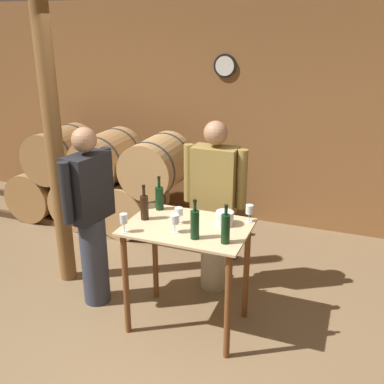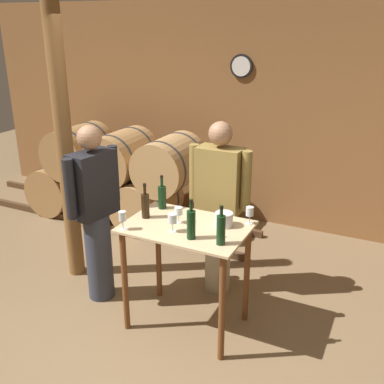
{
  "view_description": "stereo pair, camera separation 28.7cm",
  "coord_description": "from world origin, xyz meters",
  "px_view_note": "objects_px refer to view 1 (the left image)",
  "views": [
    {
      "loc": [
        1.29,
        -2.38,
        2.43
      ],
      "look_at": [
        0.1,
        0.72,
        1.18
      ],
      "focal_mm": 42.0,
      "sensor_mm": 36.0,
      "label": 1
    },
    {
      "loc": [
        1.55,
        -2.26,
        2.43
      ],
      "look_at": [
        0.1,
        0.72,
        1.18
      ],
      "focal_mm": 42.0,
      "sensor_mm": 36.0,
      "label": 2
    }
  ],
  "objects_px": {
    "wine_bottle_center": "(195,223)",
    "wine_glass_near_center": "(179,212)",
    "wine_glass_far_side": "(249,210)",
    "wine_bottle_far_left": "(144,206)",
    "person_host": "(91,215)",
    "wine_glass_near_left": "(124,219)",
    "wine_bottle_right": "(226,228)",
    "person_visitor_with_scarf": "(214,205)",
    "wooden_post": "(55,149)",
    "wine_glass_near_right": "(175,220)",
    "ice_bucket": "(225,218)",
    "wine_bottle_left": "(159,197)"
  },
  "relations": [
    {
      "from": "wine_bottle_far_left",
      "to": "person_host",
      "type": "bearing_deg",
      "value": 176.5
    },
    {
      "from": "wooden_post",
      "to": "wine_glass_near_right",
      "type": "bearing_deg",
      "value": -16.81
    },
    {
      "from": "wooden_post",
      "to": "wine_glass_far_side",
      "type": "distance_m",
      "value": 1.87
    },
    {
      "from": "wooden_post",
      "to": "wine_glass_far_side",
      "type": "bearing_deg",
      "value": -0.47
    },
    {
      "from": "wine_glass_far_side",
      "to": "person_visitor_with_scarf",
      "type": "relative_size",
      "value": 0.09
    },
    {
      "from": "wine_glass_far_side",
      "to": "person_visitor_with_scarf",
      "type": "height_order",
      "value": "person_visitor_with_scarf"
    },
    {
      "from": "wine_bottle_center",
      "to": "wine_glass_far_side",
      "type": "height_order",
      "value": "wine_bottle_center"
    },
    {
      "from": "wine_glass_near_left",
      "to": "person_host",
      "type": "xyz_separation_m",
      "value": [
        -0.51,
        0.31,
        -0.17
      ]
    },
    {
      "from": "wine_bottle_left",
      "to": "wine_glass_near_right",
      "type": "relative_size",
      "value": 2.03
    },
    {
      "from": "wooden_post",
      "to": "person_host",
      "type": "height_order",
      "value": "wooden_post"
    },
    {
      "from": "wine_bottle_far_left",
      "to": "wine_glass_near_left",
      "type": "xyz_separation_m",
      "value": [
        -0.04,
        -0.27,
        -0.01
      ]
    },
    {
      "from": "wine_bottle_right",
      "to": "wine_glass_near_left",
      "type": "height_order",
      "value": "wine_bottle_right"
    },
    {
      "from": "wine_glass_near_left",
      "to": "wine_glass_near_center",
      "type": "xyz_separation_m",
      "value": [
        0.33,
        0.3,
        -0.01
      ]
    },
    {
      "from": "wooden_post",
      "to": "wine_glass_near_center",
      "type": "distance_m",
      "value": 1.39
    },
    {
      "from": "wine_bottle_far_left",
      "to": "person_host",
      "type": "height_order",
      "value": "person_host"
    },
    {
      "from": "wine_glass_near_left",
      "to": "wine_glass_near_right",
      "type": "distance_m",
      "value": 0.39
    },
    {
      "from": "wine_bottle_far_left",
      "to": "wine_glass_far_side",
      "type": "distance_m",
      "value": 0.85
    },
    {
      "from": "wine_bottle_far_left",
      "to": "wine_glass_far_side",
      "type": "relative_size",
      "value": 2.07
    },
    {
      "from": "wine_bottle_left",
      "to": "person_visitor_with_scarf",
      "type": "relative_size",
      "value": 0.18
    },
    {
      "from": "wine_bottle_center",
      "to": "person_host",
      "type": "xyz_separation_m",
      "value": [
        -1.05,
        0.21,
        -0.18
      ]
    },
    {
      "from": "wine_glass_near_center",
      "to": "wine_glass_far_side",
      "type": "distance_m",
      "value": 0.56
    },
    {
      "from": "wine_bottle_right",
      "to": "person_visitor_with_scarf",
      "type": "distance_m",
      "value": 0.88
    },
    {
      "from": "wine_bottle_right",
      "to": "ice_bucket",
      "type": "distance_m",
      "value": 0.32
    },
    {
      "from": "wooden_post",
      "to": "wine_bottle_right",
      "type": "height_order",
      "value": "wooden_post"
    },
    {
      "from": "wooden_post",
      "to": "wine_glass_near_left",
      "type": "relative_size",
      "value": 17.87
    },
    {
      "from": "wine_glass_near_right",
      "to": "ice_bucket",
      "type": "relative_size",
      "value": 1.03
    },
    {
      "from": "wine_bottle_center",
      "to": "wine_bottle_right",
      "type": "relative_size",
      "value": 1.04
    },
    {
      "from": "wine_bottle_center",
      "to": "wine_glass_near_left",
      "type": "relative_size",
      "value": 2.06
    },
    {
      "from": "wine_bottle_center",
      "to": "ice_bucket",
      "type": "relative_size",
      "value": 2.18
    },
    {
      "from": "wooden_post",
      "to": "wine_bottle_center",
      "type": "xyz_separation_m",
      "value": [
        1.54,
        -0.45,
        -0.3
      ]
    },
    {
      "from": "wine_glass_near_center",
      "to": "person_host",
      "type": "height_order",
      "value": "person_host"
    },
    {
      "from": "wooden_post",
      "to": "wine_bottle_far_left",
      "type": "relative_size",
      "value": 9.12
    },
    {
      "from": "wine_bottle_center",
      "to": "wine_glass_near_left",
      "type": "bearing_deg",
      "value": -170.12
    },
    {
      "from": "wine_bottle_far_left",
      "to": "person_visitor_with_scarf",
      "type": "height_order",
      "value": "person_visitor_with_scarf"
    },
    {
      "from": "ice_bucket",
      "to": "person_visitor_with_scarf",
      "type": "xyz_separation_m",
      "value": [
        -0.25,
        0.5,
        -0.11
      ]
    },
    {
      "from": "wine_glass_near_right",
      "to": "person_host",
      "type": "bearing_deg",
      "value": 168.77
    },
    {
      "from": "wooden_post",
      "to": "person_host",
      "type": "bearing_deg",
      "value": -25.87
    },
    {
      "from": "wooden_post",
      "to": "ice_bucket",
      "type": "bearing_deg",
      "value": -4.82
    },
    {
      "from": "wine_glass_near_left",
      "to": "wine_glass_near_right",
      "type": "xyz_separation_m",
      "value": [
        0.36,
        0.13,
        -0.0
      ]
    },
    {
      "from": "person_host",
      "to": "person_visitor_with_scarf",
      "type": "height_order",
      "value": "person_visitor_with_scarf"
    },
    {
      "from": "wine_bottle_center",
      "to": "ice_bucket",
      "type": "distance_m",
      "value": 0.34
    },
    {
      "from": "wine_bottle_far_left",
      "to": "wine_bottle_center",
      "type": "xyz_separation_m",
      "value": [
        0.5,
        -0.18,
        0.01
      ]
    },
    {
      "from": "wine_bottle_center",
      "to": "wooden_post",
      "type": "bearing_deg",
      "value": 163.65
    },
    {
      "from": "wine_glass_near_center",
      "to": "wine_glass_far_side",
      "type": "height_order",
      "value": "wine_glass_far_side"
    },
    {
      "from": "wine_glass_near_left",
      "to": "person_visitor_with_scarf",
      "type": "xyz_separation_m",
      "value": [
        0.43,
        0.9,
        -0.17
      ]
    },
    {
      "from": "wine_glass_near_center",
      "to": "person_host",
      "type": "distance_m",
      "value": 0.85
    },
    {
      "from": "wine_glass_near_center",
      "to": "wooden_post",
      "type": "bearing_deg",
      "value": 169.58
    },
    {
      "from": "wine_bottle_center",
      "to": "wine_glass_near_center",
      "type": "distance_m",
      "value": 0.3
    },
    {
      "from": "person_visitor_with_scarf",
      "to": "wine_glass_near_left",
      "type": "bearing_deg",
      "value": -115.5
    },
    {
      "from": "wine_bottle_far_left",
      "to": "wine_glass_near_right",
      "type": "distance_m",
      "value": 0.35
    }
  ]
}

